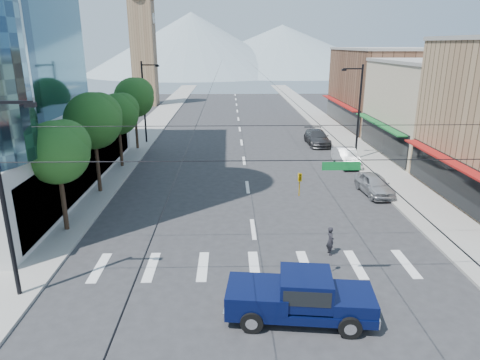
{
  "coord_description": "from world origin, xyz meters",
  "views": [
    {
      "loc": [
        -1.42,
        -17.83,
        10.74
      ],
      "look_at": [
        -0.79,
        6.46,
        3.0
      ],
      "focal_mm": 32.0,
      "sensor_mm": 36.0,
      "label": 1
    }
  ],
  "objects_px": {
    "parked_car_mid": "(346,157)",
    "parked_car_far": "(317,138)",
    "pickup_truck": "(299,296)",
    "pedestrian": "(330,241)",
    "parked_car_near": "(374,184)"
  },
  "relations": [
    {
      "from": "parked_car_mid",
      "to": "parked_car_far",
      "type": "xyz_separation_m",
      "value": [
        -1.01,
        8.54,
        0.02
      ]
    },
    {
      "from": "pickup_truck",
      "to": "pedestrian",
      "type": "relative_size",
      "value": 3.96
    },
    {
      "from": "pickup_truck",
      "to": "parked_car_near",
      "type": "xyz_separation_m",
      "value": [
        8.04,
        15.05,
        -0.3
      ]
    },
    {
      "from": "parked_car_near",
      "to": "parked_car_mid",
      "type": "distance_m",
      "value": 8.02
    },
    {
      "from": "parked_car_mid",
      "to": "pickup_truck",
      "type": "bearing_deg",
      "value": -110.55
    },
    {
      "from": "parked_car_near",
      "to": "parked_car_mid",
      "type": "relative_size",
      "value": 0.93
    },
    {
      "from": "pickup_truck",
      "to": "parked_car_mid",
      "type": "bearing_deg",
      "value": 77.24
    },
    {
      "from": "pickup_truck",
      "to": "parked_car_far",
      "type": "bearing_deg",
      "value": 83.91
    },
    {
      "from": "pedestrian",
      "to": "parked_car_mid",
      "type": "height_order",
      "value": "parked_car_mid"
    },
    {
      "from": "pickup_truck",
      "to": "parked_car_mid",
      "type": "relative_size",
      "value": 1.29
    },
    {
      "from": "pickup_truck",
      "to": "parked_car_near",
      "type": "height_order",
      "value": "pickup_truck"
    },
    {
      "from": "parked_car_near",
      "to": "parked_car_mid",
      "type": "height_order",
      "value": "parked_car_mid"
    },
    {
      "from": "pedestrian",
      "to": "parked_car_far",
      "type": "bearing_deg",
      "value": -18.65
    },
    {
      "from": "pedestrian",
      "to": "parked_car_near",
      "type": "distance_m",
      "value": 10.94
    },
    {
      "from": "parked_car_mid",
      "to": "parked_car_far",
      "type": "relative_size",
      "value": 0.86
    }
  ]
}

